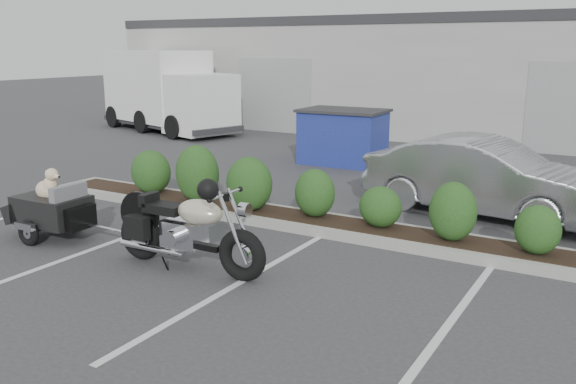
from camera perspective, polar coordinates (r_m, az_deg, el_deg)
The scene contains 8 objects.
ground at distance 9.13m, azimuth -8.87°, elevation -5.91°, with size 90.00×90.00×0.00m, color #38383A.
planter_kerb at distance 10.33m, azimuth 3.20°, elevation -3.01°, with size 12.00×1.00×0.15m, color #9E9E93.
building at distance 24.28m, azimuth 17.57°, elevation 10.50°, with size 26.00×10.00×4.00m, color #9EA099.
motorcycle at distance 8.42m, azimuth -9.43°, elevation -3.58°, with size 2.45×0.83×1.41m.
pet_trailer at distance 10.41m, azimuth -21.24°, elevation -1.43°, with size 1.95×1.08×1.16m.
sedan at distance 11.57m, azimuth 17.87°, elevation 1.33°, with size 1.48×4.25×1.40m, color #ABACB2.
dumpster at distance 16.00m, azimuth 5.17°, elevation 5.22°, with size 2.20×1.54×1.42m.
delivery_truck at distance 22.59m, azimuth -11.23°, elevation 9.09°, with size 6.55×3.71×2.86m.
Camera 1 is at (5.51, -6.62, 3.01)m, focal length 38.00 mm.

